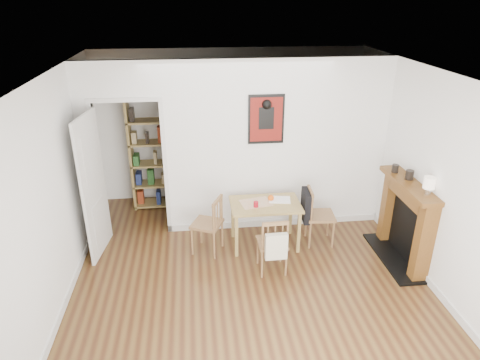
{
  "coord_description": "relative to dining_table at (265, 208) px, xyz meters",
  "views": [
    {
      "loc": [
        -0.64,
        -4.51,
        3.43
      ],
      "look_at": [
        -0.06,
        0.6,
        1.15
      ],
      "focal_mm": 32.0,
      "sensor_mm": 36.0,
      "label": 1
    }
  ],
  "objects": [
    {
      "name": "ground",
      "position": [
        -0.33,
        -0.81,
        -0.59
      ],
      "size": [
        5.2,
        5.2,
        0.0
      ],
      "primitive_type": "plane",
      "color": "brown",
      "rests_on": "ground"
    },
    {
      "name": "room_shell",
      "position": [
        -0.23,
        0.53,
        0.71
      ],
      "size": [
        5.2,
        5.2,
        5.2
      ],
      "color": "white",
      "rests_on": "ground"
    },
    {
      "name": "dining_table",
      "position": [
        0.0,
        0.0,
        0.0
      ],
      "size": [
        0.99,
        0.63,
        0.67
      ],
      "color": "tan",
      "rests_on": "ground"
    },
    {
      "name": "chair_left",
      "position": [
        -0.84,
        -0.07,
        -0.17
      ],
      "size": [
        0.56,
        0.56,
        0.85
      ],
      "color": "olive",
      "rests_on": "ground"
    },
    {
      "name": "chair_right",
      "position": [
        0.79,
        -0.03,
        -0.14
      ],
      "size": [
        0.52,
        0.47,
        0.87
      ],
      "color": "olive",
      "rests_on": "ground"
    },
    {
      "name": "chair_front",
      "position": [
        -0.01,
        -0.64,
        -0.18
      ],
      "size": [
        0.42,
        0.47,
        0.82
      ],
      "color": "olive",
      "rests_on": "ground"
    },
    {
      "name": "bookshelf",
      "position": [
        -1.61,
        1.46,
        0.37
      ],
      "size": [
        0.82,
        0.33,
        1.95
      ],
      "color": "tan",
      "rests_on": "ground"
    },
    {
      "name": "fireplace",
      "position": [
        1.83,
        -0.56,
        0.02
      ],
      "size": [
        0.45,
        1.25,
        1.16
      ],
      "color": "brown",
      "rests_on": "ground"
    },
    {
      "name": "red_glass",
      "position": [
        -0.15,
        -0.1,
        0.12
      ],
      "size": [
        0.07,
        0.07,
        0.09
      ],
      "primitive_type": "cylinder",
      "color": "maroon",
      "rests_on": "dining_table"
    },
    {
      "name": "orange_fruit",
      "position": [
        0.09,
        0.08,
        0.12
      ],
      "size": [
        0.09,
        0.09,
        0.09
      ],
      "primitive_type": "sphere",
      "color": "#E2540B",
      "rests_on": "dining_table"
    },
    {
      "name": "placemat",
      "position": [
        -0.13,
        0.03,
        0.08
      ],
      "size": [
        0.47,
        0.39,
        0.0
      ],
      "primitive_type": "cube",
      "rotation": [
        0.0,
        0.0,
        0.2
      ],
      "color": "#C0B59E",
      "rests_on": "dining_table"
    },
    {
      "name": "notebook",
      "position": [
        0.22,
        0.08,
        0.09
      ],
      "size": [
        0.34,
        0.27,
        0.02
      ],
      "primitive_type": "cube",
      "rotation": [
        0.0,
        0.0,
        -0.17
      ],
      "color": "white",
      "rests_on": "dining_table"
    },
    {
      "name": "mantel_lamp",
      "position": [
        1.83,
        -0.92,
        0.71
      ],
      "size": [
        0.14,
        0.14,
        0.22
      ],
      "color": "silver",
      "rests_on": "fireplace"
    },
    {
      "name": "ceramic_jar_a",
      "position": [
        1.82,
        -0.47,
        0.63
      ],
      "size": [
        0.1,
        0.1,
        0.13
      ],
      "primitive_type": "cylinder",
      "color": "black",
      "rests_on": "fireplace"
    },
    {
      "name": "ceramic_jar_b",
      "position": [
        1.74,
        -0.22,
        0.62
      ],
      "size": [
        0.09,
        0.09,
        0.11
      ],
      "primitive_type": "cylinder",
      "color": "black",
      "rests_on": "fireplace"
    }
  ]
}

